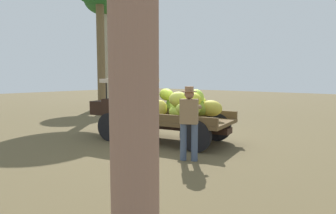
{
  "coord_description": "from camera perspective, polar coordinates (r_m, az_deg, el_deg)",
  "views": [
    {
      "loc": [
        -5.91,
        6.95,
        1.94
      ],
      "look_at": [
        -0.18,
        0.08,
        1.03
      ],
      "focal_mm": 32.52,
      "sensor_mm": 36.0,
      "label": 1
    }
  ],
  "objects": [
    {
      "name": "ground_plane",
      "position": [
        9.33,
        -0.52,
        -6.22
      ],
      "size": [
        60.0,
        60.0,
        0.0
      ],
      "primitive_type": "plane",
      "color": "brown"
    },
    {
      "name": "truck",
      "position": [
        9.2,
        -1.94,
        -0.49
      ],
      "size": [
        4.63,
        2.41,
        1.86
      ],
      "rotation": [
        0.0,
        0.0,
        0.19
      ],
      "color": "black",
      "rests_on": "ground"
    },
    {
      "name": "farmer",
      "position": [
        6.97,
        3.97,
        -2.18
      ],
      "size": [
        0.57,
        0.54,
        1.71
      ],
      "rotation": [
        0.0,
        0.0,
        -1.11
      ],
      "color": "#44526C",
      "rests_on": "ground"
    },
    {
      "name": "forest_tree_0",
      "position": [
        21.39,
        -12.05,
        18.03
      ],
      "size": [
        2.51,
        2.51,
        7.97
      ],
      "color": "#9E947C",
      "rests_on": "ground"
    }
  ]
}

